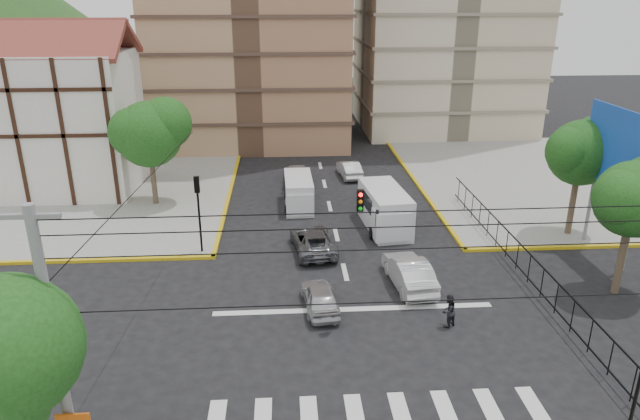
{
  "coord_description": "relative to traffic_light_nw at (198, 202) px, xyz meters",
  "views": [
    {
      "loc": [
        -3.06,
        -21.77,
        13.68
      ],
      "look_at": [
        -1.4,
        3.76,
        4.0
      ],
      "focal_mm": 32.0,
      "sensor_mm": 36.0,
      "label": 1
    }
  ],
  "objects": [
    {
      "name": "car_grey_mid_left",
      "position": [
        6.26,
        -0.05,
        -2.46
      ],
      "size": [
        2.71,
        4.91,
        1.3
      ],
      "primitive_type": "imported",
      "rotation": [
        0.0,
        0.0,
        3.26
      ],
      "color": "slate",
      "rests_on": "ground"
    },
    {
      "name": "billboard",
      "position": [
        22.25,
        -1.8,
        2.89
      ],
      "size": [
        0.36,
        6.2,
        8.1
      ],
      "color": "slate",
      "rests_on": "ground"
    },
    {
      "name": "tree_park_c",
      "position": [
        21.89,
        1.21,
        2.22
      ],
      "size": [
        4.65,
        3.8,
        7.25
      ],
      "color": "#473828",
      "rests_on": "ground"
    },
    {
      "name": "car_white_front_right",
      "position": [
        10.81,
        -4.51,
        -2.35
      ],
      "size": [
        2.07,
        4.76,
        1.52
      ],
      "primitive_type": "imported",
      "rotation": [
        0.0,
        0.0,
        3.24
      ],
      "color": "silver",
      "rests_on": "ground"
    },
    {
      "name": "van_left_lane",
      "position": [
        5.67,
        7.06,
        -2.09
      ],
      "size": [
        1.98,
        4.68,
        2.1
      ],
      "rotation": [
        0.0,
        0.0,
        0.02
      ],
      "color": "silver",
      "rests_on": "ground"
    },
    {
      "name": "traffic_light_nw",
      "position": [
        0.0,
        0.0,
        0.0
      ],
      "size": [
        0.28,
        0.22,
        4.4
      ],
      "color": "black",
      "rests_on": "ground"
    },
    {
      "name": "traffic_light_hanging",
      "position": [
        7.8,
        -9.84,
        2.79
      ],
      "size": [
        18.0,
        9.12,
        0.92
      ],
      "color": "black",
      "rests_on": "ground"
    },
    {
      "name": "tree_tudor",
      "position": [
        -4.1,
        8.21,
        2.11
      ],
      "size": [
        5.39,
        4.4,
        7.43
      ],
      "color": "#473828",
      "rests_on": "ground"
    },
    {
      "name": "sidewalk_nw",
      "position": [
        -12.2,
        12.2,
        -3.04
      ],
      "size": [
        26.0,
        26.0,
        0.15
      ],
      "primitive_type": "cube",
      "color": "gray",
      "rests_on": "ground"
    },
    {
      "name": "crosswalk_stripes",
      "position": [
        7.8,
        -13.8,
        -3.11
      ],
      "size": [
        12.0,
        2.4,
        0.01
      ],
      "primitive_type": "cube",
      "color": "silver",
      "rests_on": "ground"
    },
    {
      "name": "car_silver_rear_left",
      "position": [
        5.72,
        12.55,
        -2.4
      ],
      "size": [
        2.08,
        4.94,
        1.42
      ],
      "primitive_type": "imported",
      "rotation": [
        0.0,
        0.0,
        3.12
      ],
      "color": "silver",
      "rests_on": "ground"
    },
    {
      "name": "park_fence",
      "position": [
        16.8,
        -3.3,
        -3.11
      ],
      "size": [
        0.1,
        22.5,
        1.66
      ],
      "primitive_type": null,
      "color": "black",
      "rests_on": "ground"
    },
    {
      "name": "utility_pole_sw",
      "position": [
        -1.2,
        -16.8,
        1.65
      ],
      "size": [
        1.4,
        0.28,
        9.0
      ],
      "color": "slate",
      "rests_on": "ground"
    },
    {
      "name": "car_darkgrey_mid_right",
      "position": [
        11.12,
        8.2,
        -2.5
      ],
      "size": [
        1.64,
        3.67,
        1.22
      ],
      "primitive_type": "imported",
      "rotation": [
        0.0,
        0.0,
        3.2
      ],
      "color": "#252427",
      "rests_on": "ground"
    },
    {
      "name": "sidewalk_ne",
      "position": [
        27.8,
        12.2,
        -3.04
      ],
      "size": [
        26.0,
        26.0,
        0.15
      ],
      "primitive_type": "cube",
      "color": "gray",
      "rests_on": "ground"
    },
    {
      "name": "tudor_building",
      "position": [
        -11.2,
        12.2,
        2.14
      ],
      "size": [
        10.8,
        8.05,
        12.23
      ],
      "color": "silver",
      "rests_on": "ground"
    },
    {
      "name": "van_right_lane",
      "position": [
        10.89,
        2.87,
        -1.89
      ],
      "size": [
        2.7,
        5.76,
        2.51
      ],
      "rotation": [
        0.0,
        0.0,
        0.1
      ],
      "color": "silver",
      "rests_on": "ground"
    },
    {
      "name": "tree_park_a",
      "position": [
        20.88,
        -5.79,
        1.9
      ],
      "size": [
        4.41,
        3.6,
        6.83
      ],
      "color": "#473828",
      "rests_on": "ground"
    },
    {
      "name": "car_silver_front_left",
      "position": [
        6.25,
        -6.45,
        -2.49
      ],
      "size": [
        1.81,
        3.77,
        1.24
      ],
      "primitive_type": "imported",
      "rotation": [
        0.0,
        0.0,
        3.24
      ],
      "color": "#B9BABE",
      "rests_on": "ground"
    },
    {
      "name": "stop_line",
      "position": [
        7.8,
        -6.6,
        -3.11
      ],
      "size": [
        13.0,
        0.4,
        0.01
      ],
      "primitive_type": "cube",
      "color": "silver",
      "rests_on": "ground"
    },
    {
      "name": "ground",
      "position": [
        7.8,
        -7.8,
        -3.11
      ],
      "size": [
        160.0,
        160.0,
        0.0
      ],
      "primitive_type": "plane",
      "color": "black",
      "rests_on": "ground"
    },
    {
      "name": "pedestrian_crosswalk",
      "position": [
        11.74,
        -8.31,
        -2.34
      ],
      "size": [
        0.94,
        0.9,
        1.54
      ],
      "primitive_type": "imported",
      "rotation": [
        0.0,
        0.0,
        3.73
      ],
      "color": "black",
      "rests_on": "ground"
    },
    {
      "name": "car_white_rear_right",
      "position": [
        9.91,
        13.89,
        -2.46
      ],
      "size": [
        1.82,
        4.08,
        1.3
      ],
      "primitive_type": "imported",
      "rotation": [
        0.0,
        0.0,
        3.25
      ],
      "color": "white",
      "rests_on": "ground"
    }
  ]
}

